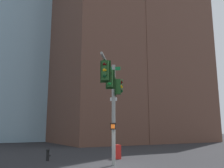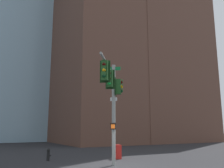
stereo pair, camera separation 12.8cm
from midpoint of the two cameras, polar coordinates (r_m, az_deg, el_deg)
name	(u,v)px [view 2 (the right image)]	position (r m, az deg, el deg)	size (l,w,h in m)	color
ground_plane	(113,166)	(15.70, 0.59, -18.77)	(200.00, 200.00, 0.00)	#262628
signal_pole_assembly	(112,94)	(14.78, 0.32, -2.26)	(3.66, 4.63, 6.50)	gray
fire_hydrant	(48,154)	(18.64, -14.60, -15.69)	(0.34, 0.26, 0.87)	black
newspaper_box	(117,152)	(19.21, 1.47, -15.69)	(0.44, 0.56, 1.05)	red
building_brick_nearside	(114,9)	(50.20, 0.62, 17.17)	(21.24, 20.11, 51.25)	brown
building_brick_midblock	(154,63)	(49.85, 9.90, 5.00)	(16.28, 17.40, 31.01)	brown
building_brick_farside	(126,61)	(65.38, 3.46, 5.52)	(18.87, 17.76, 40.73)	brown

